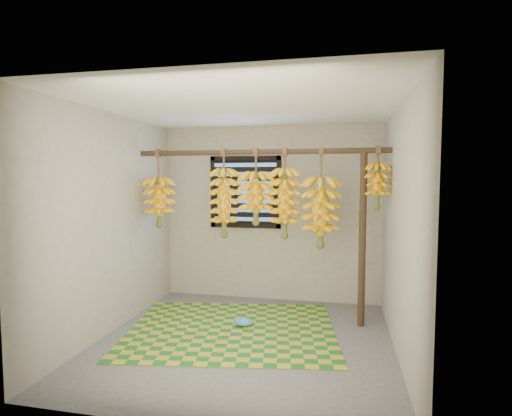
% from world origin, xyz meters
% --- Properties ---
extents(floor, '(3.00, 3.00, 0.01)m').
position_xyz_m(floor, '(0.00, 0.00, -0.01)').
color(floor, '#525252').
rests_on(floor, ground).
extents(ceiling, '(3.00, 3.00, 0.01)m').
position_xyz_m(ceiling, '(0.00, 0.00, 2.40)').
color(ceiling, silver).
rests_on(ceiling, wall_back).
extents(wall_back, '(3.00, 0.01, 2.40)m').
position_xyz_m(wall_back, '(0.00, 1.50, 1.20)').
color(wall_back, gray).
rests_on(wall_back, floor).
extents(wall_left, '(0.01, 3.00, 2.40)m').
position_xyz_m(wall_left, '(-1.50, 0.00, 1.20)').
color(wall_left, gray).
rests_on(wall_left, floor).
extents(wall_right, '(0.01, 3.00, 2.40)m').
position_xyz_m(wall_right, '(1.50, 0.00, 1.20)').
color(wall_right, gray).
rests_on(wall_right, floor).
extents(window, '(1.00, 0.04, 1.00)m').
position_xyz_m(window, '(-0.35, 1.48, 1.50)').
color(window, black).
rests_on(window, wall_back).
extents(hanging_pole, '(3.00, 0.06, 0.06)m').
position_xyz_m(hanging_pole, '(0.00, 0.70, 2.00)').
color(hanging_pole, '#3F2E1D').
rests_on(hanging_pole, wall_left).
extents(support_post, '(0.08, 0.08, 2.00)m').
position_xyz_m(support_post, '(1.20, 0.70, 1.00)').
color(support_post, '#3F2E1D').
rests_on(support_post, floor).
extents(woven_mat, '(2.52, 2.14, 0.01)m').
position_xyz_m(woven_mat, '(-0.22, 0.27, 0.01)').
color(woven_mat, '#1C6024').
rests_on(woven_mat, floor).
extents(plastic_bag, '(0.22, 0.16, 0.09)m').
position_xyz_m(plastic_bag, '(-0.11, 0.39, 0.05)').
color(plastic_bag, '#3794CF').
rests_on(plastic_bag, woven_mat).
extents(banana_bunch_a, '(0.36, 0.36, 0.96)m').
position_xyz_m(banana_bunch_a, '(-1.27, 0.70, 1.40)').
color(banana_bunch_a, brown).
rests_on(banana_bunch_a, hanging_pole).
extents(banana_bunch_b, '(0.34, 0.34, 1.07)m').
position_xyz_m(banana_bunch_b, '(-0.43, 0.70, 1.40)').
color(banana_bunch_b, brown).
rests_on(banana_bunch_b, hanging_pole).
extents(banana_bunch_c, '(0.39, 0.39, 0.90)m').
position_xyz_m(banana_bunch_c, '(-0.03, 0.70, 1.46)').
color(banana_bunch_c, brown).
rests_on(banana_bunch_c, hanging_pole).
extents(banana_bunch_d, '(0.34, 0.34, 1.06)m').
position_xyz_m(banana_bunch_d, '(0.31, 0.70, 1.40)').
color(banana_bunch_d, brown).
rests_on(banana_bunch_d, hanging_pole).
extents(banana_bunch_e, '(0.42, 0.42, 1.15)m').
position_xyz_m(banana_bunch_e, '(0.73, 0.70, 1.30)').
color(banana_bunch_e, brown).
rests_on(banana_bunch_e, hanging_pole).
extents(banana_bunch_f, '(0.29, 0.29, 0.70)m').
position_xyz_m(banana_bunch_f, '(1.35, 0.70, 1.61)').
color(banana_bunch_f, brown).
rests_on(banana_bunch_f, hanging_pole).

